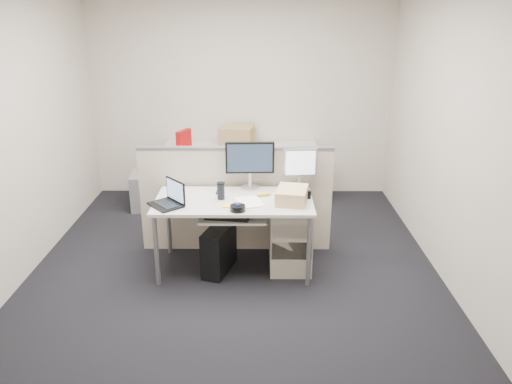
{
  "coord_description": "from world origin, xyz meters",
  "views": [
    {
      "loc": [
        0.24,
        -4.43,
        2.43
      ],
      "look_at": [
        0.21,
        0.15,
        0.75
      ],
      "focal_mm": 35.0,
      "sensor_mm": 36.0,
      "label": 1
    }
  ],
  "objects_px": {
    "desk": "(234,206)",
    "desk_phone": "(295,193)",
    "monitor_main": "(250,166)",
    "laptop": "(165,194)"
  },
  "relations": [
    {
      "from": "desk",
      "to": "monitor_main",
      "type": "bearing_deg",
      "value": 64.89
    },
    {
      "from": "monitor_main",
      "to": "laptop",
      "type": "bearing_deg",
      "value": -149.9
    },
    {
      "from": "desk",
      "to": "desk_phone",
      "type": "bearing_deg",
      "value": 7.75
    },
    {
      "from": "desk",
      "to": "desk_phone",
      "type": "distance_m",
      "value": 0.6
    },
    {
      "from": "laptop",
      "to": "desk_phone",
      "type": "bearing_deg",
      "value": 60.47
    },
    {
      "from": "desk",
      "to": "monitor_main",
      "type": "distance_m",
      "value": 0.47
    },
    {
      "from": "monitor_main",
      "to": "desk_phone",
      "type": "height_order",
      "value": "monitor_main"
    },
    {
      "from": "monitor_main",
      "to": "laptop",
      "type": "relative_size",
      "value": 1.58
    },
    {
      "from": "desk",
      "to": "desk_phone",
      "type": "relative_size",
      "value": 6.13
    },
    {
      "from": "desk",
      "to": "laptop",
      "type": "xyz_separation_m",
      "value": [
        -0.62,
        -0.16,
        0.18
      ]
    }
  ]
}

